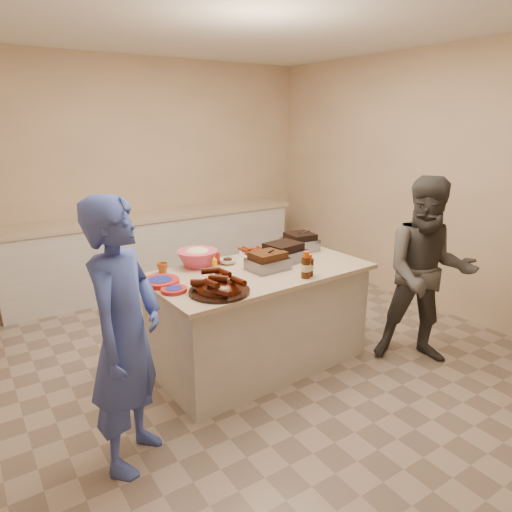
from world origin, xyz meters
TOP-DOWN VIEW (x-y plane):
  - room at (0.00, 0.00)m, footprint 4.50×5.00m
  - back_counter at (0.00, 2.20)m, footprint 3.60×0.64m
  - island at (-0.02, -0.10)m, footprint 1.80×1.00m
  - rib_platter at (-0.53, -0.37)m, footprint 0.44×0.44m
  - pulled_pork_tray at (0.04, -0.13)m, footprint 0.32×0.25m
  - brisket_tray at (0.28, -0.02)m, footprint 0.37×0.32m
  - roasting_pan at (0.61, 0.17)m, footprint 0.29×0.29m
  - coleslaw_bowl at (-0.39, 0.25)m, footprint 0.34×0.34m
  - sausage_plate at (0.18, 0.28)m, footprint 0.32×0.32m
  - mac_cheese_dish at (0.50, 0.17)m, footprint 0.33×0.27m
  - bbq_bottle_a at (0.22, -0.44)m, footprint 0.06×0.06m
  - bbq_bottle_b at (0.16, -0.46)m, footprint 0.07×0.07m
  - mustard_bottle at (-0.31, 0.10)m, footprint 0.04×0.04m
  - sauce_bowl at (-0.15, 0.17)m, footprint 0.15×0.05m
  - plate_stack_large at (-0.81, 0.02)m, footprint 0.29×0.29m
  - plate_stack_small at (-0.79, -0.18)m, footprint 0.19×0.19m
  - plastic_cup at (-0.70, 0.24)m, footprint 0.09×0.09m
  - basket_stack at (-0.32, 0.26)m, footprint 0.22×0.18m
  - guest_blue at (-1.28, -0.62)m, footprint 1.56×1.56m
  - guest_gray at (1.17, -0.80)m, footprint 1.62×1.67m

SIDE VIEW (x-z plane):
  - room at x=0.00m, z-range -1.35..1.35m
  - island at x=-0.02m, z-range -0.42..0.42m
  - guest_blue at x=-1.28m, z-range -0.19..0.19m
  - guest_gray at x=1.17m, z-range -0.30..0.30m
  - back_counter at x=0.00m, z-range 0.00..0.90m
  - rib_platter at x=-0.53m, z-range 0.75..0.92m
  - pulled_pork_tray at x=0.04m, z-range 0.79..0.88m
  - brisket_tray at x=0.28m, z-range 0.78..0.88m
  - roasting_pan at x=0.61m, z-range 0.78..0.89m
  - coleslaw_bowl at x=-0.39m, z-range 0.72..0.95m
  - sausage_plate at x=0.18m, z-range 0.81..0.86m
  - mac_cheese_dish at x=0.50m, z-range 0.79..0.87m
  - bbq_bottle_a at x=0.22m, z-range 0.75..0.92m
  - bbq_bottle_b at x=0.16m, z-range 0.73..0.94m
  - mustard_bottle at x=-0.31m, z-range 0.78..0.89m
  - sauce_bowl at x=-0.15m, z-range 0.76..0.91m
  - plate_stack_large at x=-0.81m, z-range 0.82..0.85m
  - plate_stack_small at x=-0.79m, z-range 0.82..0.85m
  - plastic_cup at x=-0.70m, z-range 0.79..0.88m
  - basket_stack at x=-0.32m, z-range 0.78..0.88m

